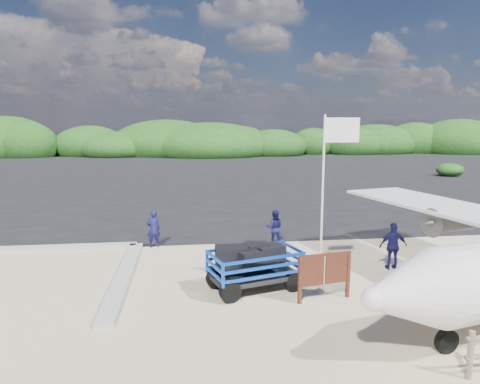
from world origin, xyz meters
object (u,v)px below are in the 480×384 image
object	(u,v)px
signboard	(324,300)
aircraft_large	(386,174)
crew_c	(393,246)
crew_a	(154,229)
baggage_cart	(255,289)
flagpole	(319,292)
crew_b	(275,228)

from	to	relation	value
signboard	aircraft_large	xyz separation A→B (m)	(15.68, 28.65, 0.00)
crew_c	crew_a	bearing A→B (deg)	-20.93
baggage_cart	flagpole	xyz separation A→B (m)	(1.88, -0.43, 0.00)
crew_b	crew_c	size ratio (longest dim) A/B	0.90
crew_a	flagpole	bearing A→B (deg)	119.68
crew_b	aircraft_large	distance (m)	28.07
baggage_cart	crew_c	bearing A→B (deg)	-2.64
signboard	flagpole	bearing A→B (deg)	73.62
signboard	crew_a	size ratio (longest dim) A/B	1.13
baggage_cart	signboard	world-z (taller)	baggage_cart
crew_c	flagpole	bearing A→B (deg)	31.08
flagpole	crew_b	bearing A→B (deg)	94.00
flagpole	signboard	size ratio (longest dim) A/B	3.04
baggage_cart	crew_c	world-z (taller)	crew_c
signboard	crew_c	xyz separation A→B (m)	(3.15, 2.24, 0.81)
signboard	crew_b	distance (m)	5.62
baggage_cart	crew_c	distance (m)	5.18
signboard	crew_a	xyz separation A→B (m)	(-5.15, 5.91, 0.76)
flagpole	crew_a	distance (m)	7.49
baggage_cart	flagpole	size ratio (longest dim) A/B	0.55
signboard	aircraft_large	distance (m)	32.65
flagpole	aircraft_large	distance (m)	32.11
flagpole	crew_c	distance (m)	3.59
aircraft_large	baggage_cart	bearing A→B (deg)	44.40
crew_a	crew_b	size ratio (longest dim) A/B	1.03
crew_a	crew_c	xyz separation A→B (m)	(8.30, -3.67, 0.06)
flagpole	crew_b	world-z (taller)	flagpole
aircraft_large	crew_b	bearing A→B (deg)	42.08
crew_b	aircraft_large	world-z (taller)	aircraft_large
baggage_cart	flagpole	distance (m)	1.93
flagpole	crew_a	xyz separation A→B (m)	(-5.22, 5.32, 0.76)
crew_b	crew_a	bearing A→B (deg)	8.47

